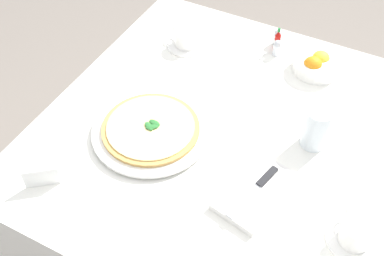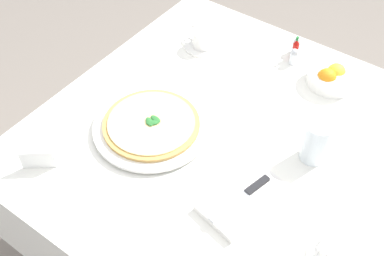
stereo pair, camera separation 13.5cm
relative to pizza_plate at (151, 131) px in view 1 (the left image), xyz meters
name	(u,v)px [view 1 (the left image)]	position (x,y,z in m)	size (l,w,h in m)	color
dining_table	(230,163)	(-0.11, 0.20, -0.15)	(1.06, 1.06, 0.75)	white
pizza_plate	(151,131)	(0.00, 0.00, 0.00)	(0.33, 0.33, 0.02)	white
pizza	(151,128)	(0.00, 0.00, 0.01)	(0.28, 0.28, 0.02)	tan
coffee_cup_far_left	(186,39)	(-0.40, -0.10, 0.02)	(0.13, 0.13, 0.06)	white
coffee_cup_far_right	(356,234)	(0.07, 0.60, 0.02)	(0.13, 0.13, 0.07)	white
water_glass_right_edge	(316,129)	(-0.18, 0.42, 0.05)	(0.07, 0.07, 0.12)	white
napkin_folded	(255,192)	(0.06, 0.34, 0.00)	(0.24, 0.17, 0.02)	white
dinner_knife	(255,189)	(0.06, 0.34, 0.01)	(0.19, 0.06, 0.01)	silver
citrus_bowl	(317,64)	(-0.48, 0.33, 0.02)	(0.15, 0.15, 0.07)	white
hot_sauce_bottle	(277,41)	(-0.53, 0.18, 0.02)	(0.02, 0.02, 0.08)	#B7140F
salt_shaker	(277,48)	(-0.50, 0.19, 0.01)	(0.03, 0.03, 0.06)	white
pepper_shaker	(277,38)	(-0.56, 0.17, 0.01)	(0.03, 0.03, 0.06)	white
menu_card	(42,178)	(0.28, -0.15, 0.02)	(0.06, 0.07, 0.06)	white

